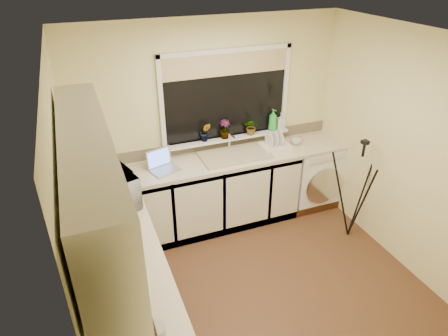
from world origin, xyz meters
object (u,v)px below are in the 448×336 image
kettle (117,213)px  cup_left (125,290)px  plant_b (205,132)px  plant_d (252,127)px  tripod (356,190)px  soap_bottle_green (273,120)px  steel_jar (132,295)px  microwave (108,188)px  cup_back (296,140)px  washing_machine (310,173)px  soap_bottle_clear (281,121)px  dish_rack (275,146)px  plant_c (225,129)px  laptop (162,164)px

kettle → cup_left: bearing=-95.0°
plant_b → plant_d: plant_b is taller
tripod → soap_bottle_green: 1.31m
tripod → steel_jar: 2.86m
tripod → microwave: size_ratio=2.06×
plant_b → cup_back: (1.13, -0.20, -0.21)m
washing_machine → soap_bottle_clear: bearing=151.9°
dish_rack → plant_c: 0.66m
laptop → kettle: 1.03m
kettle → plant_c: size_ratio=0.96×
washing_machine → soap_bottle_green: 0.93m
plant_d → cup_back: size_ratio=1.50×
laptop → dish_rack: bearing=-17.5°
dish_rack → plant_c: (-0.58, 0.21, 0.24)m
laptop → kettle: size_ratio=1.66×
steel_jar → soap_bottle_green: size_ratio=0.39×
laptop → microwave: bearing=-161.3°
plant_b → washing_machine: bearing=-8.8°
plant_b → soap_bottle_clear: (1.00, -0.01, -0.01)m
kettle → microwave: bearing=94.0°
steel_jar → cup_back: (2.36, 1.79, -0.00)m
kettle → plant_b: 1.60m
soap_bottle_green → soap_bottle_clear: soap_bottle_green is taller
tripod → cup_left: tripod is taller
laptop → soap_bottle_green: size_ratio=1.32×
washing_machine → plant_c: (-1.14, 0.21, 0.73)m
tripod → soap_bottle_clear: (-0.45, 1.04, 0.53)m
plant_d → kettle: bearing=-149.9°
plant_d → cup_back: plant_d is taller
plant_b → microwave: bearing=-150.3°
plant_c → cup_back: bearing=-12.6°
plant_d → soap_bottle_clear: soap_bottle_clear is taller
microwave → soap_bottle_green: (2.11, 0.69, 0.12)m
dish_rack → plant_b: plant_b is taller
microwave → plant_b: plant_b is taller
plant_c → soap_bottle_clear: (0.76, -0.00, -0.01)m
soap_bottle_green → microwave: bearing=-161.8°
steel_jar → cup_left: 0.08m
soap_bottle_clear → cup_left: 2.98m
washing_machine → plant_c: size_ratio=3.81×
cup_left → kettle: bearing=85.0°
kettle → cup_back: 2.47m
tripod → plant_d: tripod is taller
microwave → cup_back: size_ratio=4.53×
laptop → plant_d: plant_d is taller
plant_b → cup_left: bearing=-123.3°
plant_b → steel_jar: bearing=-121.7°
steel_jar → cup_back: size_ratio=0.80×
kettle → soap_bottle_clear: bearing=25.6°
plant_d → plant_c: bearing=177.2°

